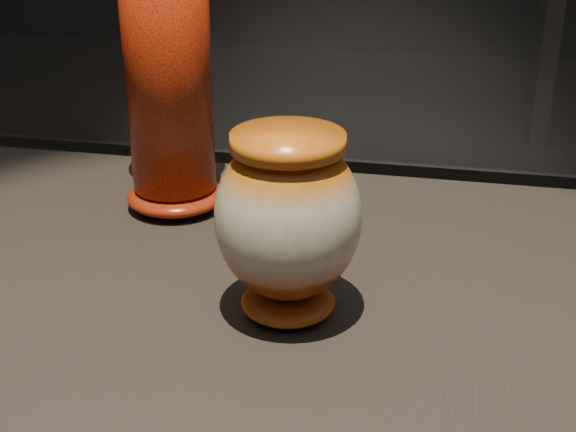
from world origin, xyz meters
name	(u,v)px	position (x,y,z in m)	size (l,w,h in m)	color
main_vase	(288,219)	(-0.18, 0.01, 1.00)	(0.16, 0.16, 0.19)	maroon
tall_vase	(167,61)	(-0.37, 0.24, 1.09)	(0.13, 0.13, 0.39)	#BF390C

